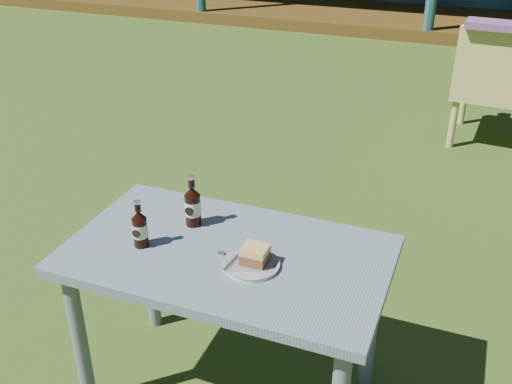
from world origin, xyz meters
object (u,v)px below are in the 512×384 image
at_px(plate, 252,264).
at_px(armchair_left, 504,80).
at_px(cola_bottle_far, 140,228).
at_px(cafe_table, 227,273).
at_px(cake_slice, 255,254).
at_px(cola_bottle_near, 193,206).

height_order(plate, armchair_left, armchair_left).
bearing_deg(cola_bottle_far, armchair_left, 69.16).
bearing_deg(plate, cafe_table, 155.63).
distance_m(cake_slice, cola_bottle_near, 0.38).
bearing_deg(cake_slice, cafe_table, 161.36).
xyz_separation_m(cafe_table, cola_bottle_far, (-0.31, -0.08, 0.18)).
relative_size(cafe_table, plate, 5.88).
bearing_deg(cola_bottle_far, plate, 3.32).
height_order(cafe_table, cake_slice, cake_slice).
bearing_deg(cafe_table, armchair_left, 73.74).
bearing_deg(plate, armchair_left, 76.02).
relative_size(cafe_table, cake_slice, 13.04).
xyz_separation_m(cola_bottle_near, armchair_left, (1.13, 3.06, -0.26)).
height_order(cake_slice, cola_bottle_near, cola_bottle_near).
xyz_separation_m(cake_slice, armchair_left, (0.80, 3.23, -0.22)).
xyz_separation_m(cola_bottle_near, cola_bottle_far, (-0.11, -0.21, -0.01)).
relative_size(plate, cake_slice, 2.22).
bearing_deg(armchair_left, cafe_table, -106.26).
height_order(cake_slice, cola_bottle_far, cola_bottle_far).
bearing_deg(cola_bottle_near, cake_slice, -27.54).
xyz_separation_m(plate, cola_bottle_far, (-0.44, -0.03, 0.07)).
relative_size(cafe_table, cola_bottle_near, 5.58).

